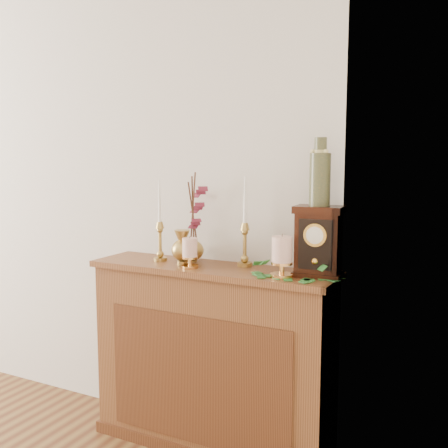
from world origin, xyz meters
The scene contains 10 objects.
console_shelf centered at (1.40, 2.10, 0.44)m, with size 1.24×0.34×0.93m.
candlestick_left centered at (1.10, 2.10, 1.06)m, with size 0.07×0.07×0.41m.
candlestick_center centered at (1.54, 2.17, 1.07)m, with size 0.07×0.07×0.44m.
bud_vase centered at (1.25, 2.07, 1.01)m, with size 0.11×0.11×0.17m.
ginger_jar centered at (1.27, 2.19, 1.13)m, with size 0.19×0.20×0.46m.
pillar_candle_left centered at (1.33, 2.01, 1.01)m, with size 0.08×0.08×0.15m.
pillar_candle_right centered at (1.79, 2.02, 1.03)m, with size 0.10×0.10×0.20m.
ivy_garland centered at (1.78, 2.05, 0.94)m, with size 0.39×0.19×0.08m.
mantel_clock centered at (1.93, 2.12, 1.08)m, with size 0.22×0.16×0.31m.
ceramic_vase centered at (1.93, 2.13, 1.38)m, with size 0.09×0.09×0.30m.
Camera 1 is at (2.60, -0.10, 1.45)m, focal length 42.00 mm.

